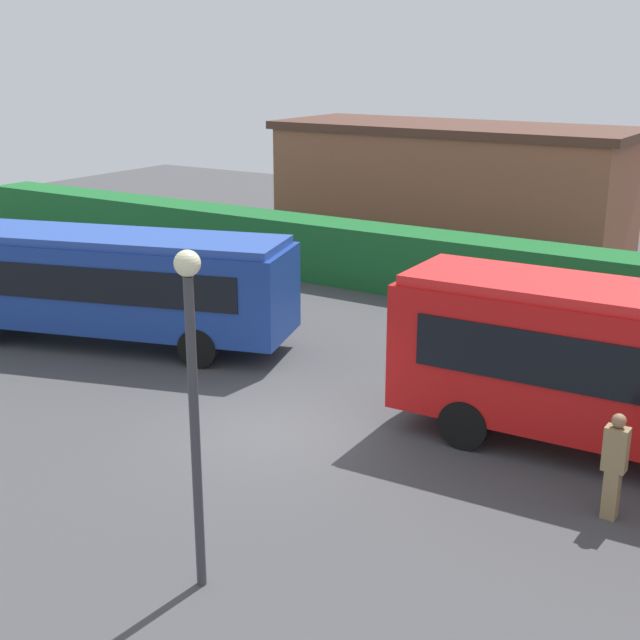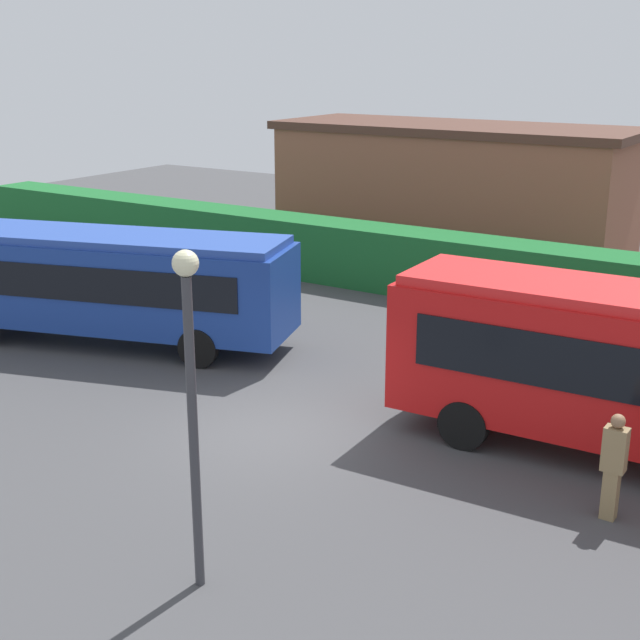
{
  "view_description": "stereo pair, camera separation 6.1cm",
  "coord_description": "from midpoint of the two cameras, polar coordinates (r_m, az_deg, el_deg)",
  "views": [
    {
      "loc": [
        9.69,
        -13.28,
        7.48
      ],
      "look_at": [
        -0.42,
        2.5,
        1.7
      ],
      "focal_mm": 49.05,
      "sensor_mm": 36.0,
      "label": 1
    },
    {
      "loc": [
        9.74,
        -13.25,
        7.48
      ],
      "look_at": [
        -0.42,
        2.5,
        1.7
      ],
      "focal_mm": 49.05,
      "sensor_mm": 36.0,
      "label": 2
    }
  ],
  "objects": [
    {
      "name": "lamppost",
      "position": [
        12.04,
        -8.45,
        -4.01
      ],
      "size": [
        0.36,
        0.36,
        5.01
      ],
      "color": "#38383D",
      "rests_on": "ground_plane"
    },
    {
      "name": "depot_building",
      "position": [
        33.89,
        8.51,
        8.43
      ],
      "size": [
        13.5,
        5.24,
        4.89
      ],
      "color": "brown",
      "rests_on": "ground_plane"
    },
    {
      "name": "bus_red",
      "position": [
        17.22,
        19.38,
        -2.79
      ],
      "size": [
        9.03,
        2.73,
        3.31
      ],
      "rotation": [
        0.0,
        0.0,
        0.04
      ],
      "color": "red",
      "rests_on": "ground_plane"
    },
    {
      "name": "ground_plane",
      "position": [
        18.06,
        -3.28,
        -7.35
      ],
      "size": [
        64.0,
        64.0,
        0.0
      ],
      "primitive_type": "plane",
      "color": "#424244"
    },
    {
      "name": "person_left",
      "position": [
        15.32,
        18.55,
        -8.82
      ],
      "size": [
        0.39,
        0.27,
        1.88
      ],
      "rotation": [
        0.0,
        0.0,
        1.55
      ],
      "color": "olive",
      "rests_on": "ground_plane"
    },
    {
      "name": "hedge_row",
      "position": [
        27.24,
        10.79,
        3.07
      ],
      "size": [
        44.0,
        1.72,
        1.99
      ],
      "primitive_type": "cube",
      "color": "#1B612A",
      "rests_on": "ground_plane"
    },
    {
      "name": "bus_blue",
      "position": [
        23.67,
        -14.12,
        2.57
      ],
      "size": [
        10.43,
        5.38,
        2.98
      ],
      "rotation": [
        0.0,
        0.0,
        3.44
      ],
      "color": "navy",
      "rests_on": "ground_plane"
    }
  ]
}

